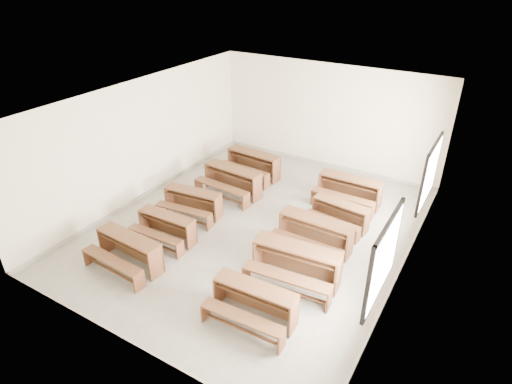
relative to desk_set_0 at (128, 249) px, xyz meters
The scene contains 11 objects.
room 3.57m from the desk_set_0, 57.50° to the left, with size 8.50×8.50×3.20m.
desk_set_0 is the anchor object (origin of this frame).
desk_set_1 1.15m from the desk_set_0, 87.83° to the left, with size 1.45×0.78×0.65m.
desk_set_2 2.34m from the desk_set_0, 93.12° to the left, with size 1.58×0.94×0.68m.
desk_set_3 3.80m from the desk_set_0, 88.28° to the left, with size 1.76×1.01×0.77m.
desk_set_4 5.05m from the desk_set_0, 89.61° to the left, with size 1.73×0.99×0.75m.
desk_set_5 3.09m from the desk_set_0, ahead, with size 1.60×0.87×0.71m.
desk_set_6 3.55m from the desk_set_0, 22.71° to the left, with size 1.86×1.08×0.80m.
desk_set_7 4.08m from the desk_set_0, 39.53° to the left, with size 1.69×0.90×0.75m.
desk_set_8 5.00m from the desk_set_0, 48.73° to the left, with size 1.48×0.89×0.63m.
desk_set_9 5.83m from the desk_set_0, 57.80° to the left, with size 1.68×0.88×0.75m.
Camera 1 is at (4.50, -7.56, 5.83)m, focal length 30.00 mm.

